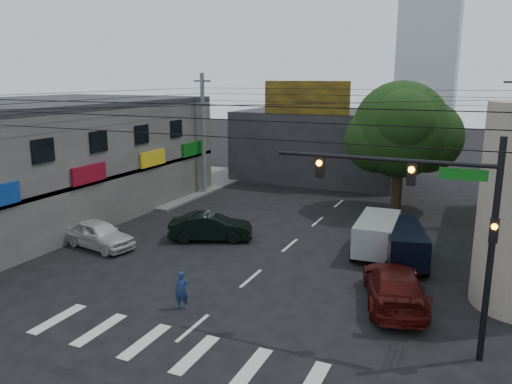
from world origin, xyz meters
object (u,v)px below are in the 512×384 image
Objects in this scene: silver_minivan at (377,236)px; traffic_officer at (182,291)px; street_tree at (401,130)px; maroon_sedan at (394,286)px; utility_pole_far_right at (509,151)px; utility_pole_far_left at (203,134)px; white_compact at (99,234)px; dark_sedan at (211,227)px; traffic_gantry at (436,209)px; navy_van at (403,245)px.

traffic_officer is (-5.69, -9.41, -0.18)m from silver_minivan.
street_tree is 1.50× the size of maroon_sedan.
utility_pole_far_left is at bearing 180.00° from utility_pole_far_right.
street_tree is 1.91× the size of white_compact.
utility_pole_far_left reaches higher than silver_minivan.
utility_pole_far_right is 2.05× the size of silver_minivan.
maroon_sedan is at bearing -165.11° from silver_minivan.
street_tree is 6.63m from utility_pole_far_right.
white_compact is (1.35, -13.49, -3.86)m from utility_pole_far_left.
maroon_sedan reaches higher than dark_sedan.
white_compact is at bearing -132.22° from street_tree.
traffic_gantry is 5.27m from maroon_sedan.
silver_minivan is at bearing 45.09° from navy_van.
traffic_officer is at bearing 145.94° from silver_minivan.
navy_van is at bearing -116.33° from utility_pole_far_right.
utility_pole_far_left reaches higher than traffic_gantry.
traffic_gantry is at bearing -98.94° from utility_pole_far_right.
traffic_officer is at bearing -62.42° from utility_pole_far_left.
silver_minivan is (13.66, 5.07, 0.21)m from white_compact.
white_compact is at bearing -145.53° from utility_pole_far_right.
utility_pole_far_right reaches higher than maroon_sedan.
traffic_officer is (-7.13, -8.62, -0.16)m from navy_van.
street_tree is at bearing -96.94° from maroon_sedan.
utility_pole_far_right is 21.66m from traffic_officer.
dark_sedan is 8.99m from silver_minivan.
utility_pole_far_left is 14.10m from white_compact.
traffic_officer is (-9.01, -0.83, -4.07)m from traffic_gantry.
utility_pole_far_left reaches higher than dark_sedan.
silver_minivan reaches higher than traffic_officer.
maroon_sedan reaches higher than white_compact.
navy_van is at bearing -64.07° from white_compact.
utility_pole_far_right is (2.68, 17.00, -0.23)m from traffic_gantry.
traffic_gantry is at bearing -78.01° from street_tree.
utility_pole_far_right is 2.01× the size of white_compact.
traffic_gantry is 1.49× the size of dark_sedan.
traffic_gantry is 14.65m from dark_sedan.
utility_pole_far_left is at bearing 15.82° from white_compact.
utility_pole_far_right is at bearing -80.41° from dark_sedan.
utility_pole_far_left and utility_pole_far_right have the same top height.
maroon_sedan is (10.64, -4.05, 0.03)m from dark_sedan.
utility_pole_far_left is at bearing -176.05° from street_tree.
street_tree is at bearing -5.09° from navy_van.
traffic_gantry is 8.92m from navy_van.
white_compact is at bearing -84.29° from utility_pole_far_left.
navy_van is (-1.89, 7.79, -3.91)m from traffic_gantry.
traffic_officer is at bearing -108.48° from white_compact.
maroon_sedan is at bearing -81.75° from white_compact.
maroon_sedan is at bearing 3.27° from traffic_officer.
navy_van is at bearing 26.52° from traffic_officer.
traffic_officer is at bearing 11.52° from maroon_sedan.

